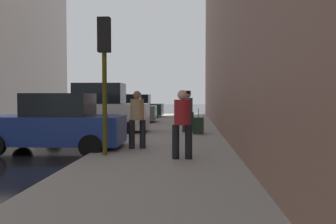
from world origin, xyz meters
name	(u,v)px	position (x,y,z in m)	size (l,w,h in m)	color
sidewalk	(167,146)	(6.00, 0.00, 0.07)	(4.00, 40.00, 0.15)	gray
parked_blue_sedan	(55,124)	(2.65, -1.02, 0.85)	(4.23, 2.12, 1.79)	navy
parked_white_van	(96,111)	(2.65, 3.98, 1.03)	(4.64, 2.13, 2.25)	silver
parked_gray_coupe	(121,110)	(2.65, 9.84, 0.85)	(4.24, 2.13, 1.79)	slate
parked_dark_green_sedan	(135,107)	(2.65, 15.19, 0.85)	(4.23, 2.12, 1.79)	#193828
fire_hydrant	(137,124)	(4.45, 3.84, 0.50)	(0.42, 0.22, 0.70)	red
traffic_light	(104,56)	(4.50, -2.37, 2.76)	(0.32, 0.32, 3.60)	#514C0F
pedestrian_with_beanie	(188,109)	(6.64, 3.97, 1.14)	(0.51, 0.43, 1.78)	#333338
pedestrian_in_red_jacket	(182,121)	(6.55, -2.85, 1.10)	(0.51, 0.42, 1.71)	black
pedestrian_in_tan_coat	(137,116)	(5.17, -1.09, 1.10)	(0.53, 0.47, 1.71)	black
rolling_suitcase	(198,126)	(7.08, 3.25, 0.49)	(0.45, 0.61, 1.04)	black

